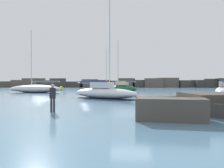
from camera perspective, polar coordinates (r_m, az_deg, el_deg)
The scene contains 10 objects.
ground_plane at distance 15.62m, azimuth 4.30°, elevation -6.77°, with size 600.00×600.00×0.00m, color teal.
open_sea_beyond at distance 127.57m, azimuth 1.89°, elevation 0.12°, with size 400.00×116.00×0.01m.
breakwater_jetty at distance 67.58m, azimuth 2.86°, elevation 0.19°, with size 67.94×6.40×2.56m.
foreground_rocks at distance 16.57m, azimuth 19.12°, elevation -4.43°, with size 7.23×7.35×1.24m.
sailboat_moored_0 at distance 53.04m, azimuth -1.36°, elevation -0.59°, with size 2.45×8.16×8.71m.
sailboat_moored_1 at distance 41.80m, azimuth -17.11°, elevation -1.04°, with size 8.34×2.56×10.00m.
sailboat_moored_3 at distance 27.68m, azimuth -1.68°, elevation -1.92°, with size 8.19×6.20×10.81m.
sailboat_moored_4 at distance 40.20m, azimuth 1.95°, elevation -0.97°, with size 6.18×4.98×8.45m.
mooring_buoy_orange_near at distance 49.62m, azimuth -11.52°, elevation -0.97°, with size 0.75×0.75×0.95m.
person_on_rocks at distance 16.74m, azimuth -13.41°, elevation -2.72°, with size 0.36×0.24×1.83m.
Camera 1 is at (-0.74, -15.46, 2.13)m, focal length 40.00 mm.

